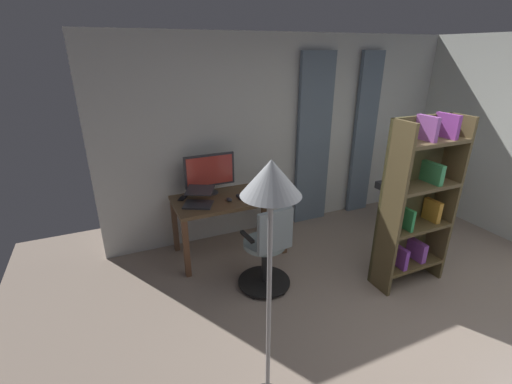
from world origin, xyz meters
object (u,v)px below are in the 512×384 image
office_chair (267,251)px  computer_mouse (229,200)px  cell_phone_by_monitor (263,186)px  cell_phone_face_up (183,198)px  piano_keyboard (420,182)px  floor_lamp (271,206)px  computer_keyboard (253,195)px  bookshelf (415,203)px  computer_monitor (210,172)px  laptop (199,199)px  desk (229,205)px

office_chair → computer_mouse: bearing=95.2°
cell_phone_by_monitor → cell_phone_face_up: same height
piano_keyboard → floor_lamp: floor_lamp is taller
computer_keyboard → floor_lamp: bearing=69.2°
computer_mouse → piano_keyboard: size_ratio=0.08×
computer_mouse → bookshelf: 1.99m
computer_monitor → cell_phone_by_monitor: 0.73m
laptop → cell_phone_face_up: 0.27m
desk → cell_phone_face_up: bearing=-20.4°
computer_monitor → laptop: (0.22, 0.26, -0.22)m
desk → laptop: laptop is taller
desk → computer_mouse: computer_mouse is taller
computer_mouse → floor_lamp: size_ratio=0.05×
desk → bookshelf: bookshelf is taller
floor_lamp → computer_keyboard: bearing=-110.8°
computer_keyboard → cell_phone_by_monitor: 0.32m
floor_lamp → piano_keyboard: bearing=-152.6°
laptop → cell_phone_face_up: laptop is taller
desk → computer_monitor: 0.46m
desk → office_chair: office_chair is taller
computer_monitor → floor_lamp: 2.34m
computer_mouse → office_chair: bearing=100.3°
laptop → cell_phone_by_monitor: 0.91m
computer_keyboard → office_chair: bearing=76.8°
computer_monitor → computer_mouse: bearing=110.6°
desk → cell_phone_by_monitor: 0.55m
piano_keyboard → computer_monitor: bearing=-15.8°
office_chair → piano_keyboard: (-2.47, -0.39, 0.25)m
desk → floor_lamp: floor_lamp is taller
computer_keyboard → computer_mouse: size_ratio=3.92×
computer_mouse → cell_phone_by_monitor: bearing=-155.4°
office_chair → cell_phone_face_up: 1.24m
bookshelf → piano_keyboard: 1.32m
laptop → desk: bearing=-145.8°
floor_lamp → computer_mouse: bearing=-102.5°
computer_keyboard → floor_lamp: floor_lamp is taller
computer_mouse → cell_phone_by_monitor: size_ratio=0.69×
office_chair → computer_monitor: bearing=98.5°
computer_mouse → floor_lamp: (0.43, 1.93, 0.80)m
laptop → office_chair: bearing=148.6°
bookshelf → piano_keyboard: size_ratio=1.38×
desk → computer_keyboard: computer_keyboard is taller
office_chair → computer_keyboard: bearing=71.7°
laptop → cell_phone_face_up: bearing=-30.8°
office_chair → laptop: (0.48, -0.81, 0.34)m
cell_phone_face_up → office_chair: bearing=155.0°
laptop → floor_lamp: 2.14m
computer_mouse → cell_phone_face_up: bearing=-31.4°
cell_phone_by_monitor → computer_mouse: bearing=9.6°
computer_monitor → laptop: bearing=50.1°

